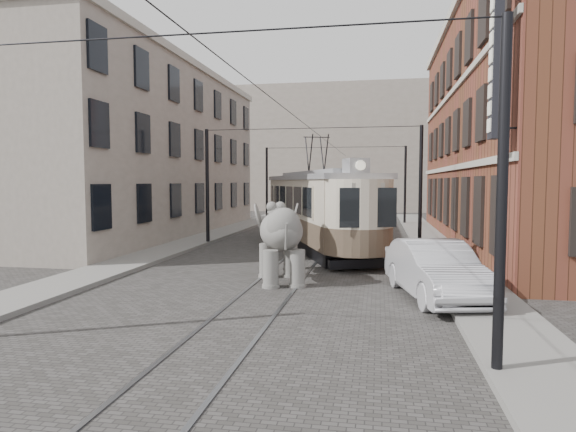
# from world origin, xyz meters

# --- Properties ---
(ground) EXTENTS (120.00, 120.00, 0.00)m
(ground) POSITION_xyz_m (0.00, 0.00, 0.00)
(ground) COLOR #413E3C
(tram_rails) EXTENTS (1.54, 80.00, 0.02)m
(tram_rails) POSITION_xyz_m (0.00, 0.00, 0.01)
(tram_rails) COLOR slate
(tram_rails) RESTS_ON ground
(sidewalk_right) EXTENTS (2.00, 60.00, 0.15)m
(sidewalk_right) POSITION_xyz_m (6.00, 0.00, 0.07)
(sidewalk_right) COLOR slate
(sidewalk_right) RESTS_ON ground
(sidewalk_left) EXTENTS (2.00, 60.00, 0.15)m
(sidewalk_left) POSITION_xyz_m (-6.50, 0.00, 0.07)
(sidewalk_left) COLOR slate
(sidewalk_left) RESTS_ON ground
(brick_building) EXTENTS (8.00, 26.00, 12.00)m
(brick_building) POSITION_xyz_m (11.00, 9.00, 6.00)
(brick_building) COLOR brown
(brick_building) RESTS_ON ground
(stucco_building) EXTENTS (7.00, 24.00, 10.00)m
(stucco_building) POSITION_xyz_m (-11.00, 10.00, 5.00)
(stucco_building) COLOR gray
(stucco_building) RESTS_ON ground
(distant_block) EXTENTS (28.00, 10.00, 14.00)m
(distant_block) POSITION_xyz_m (0.00, 40.00, 7.00)
(distant_block) COLOR gray
(distant_block) RESTS_ON ground
(catenary) EXTENTS (11.00, 30.20, 6.00)m
(catenary) POSITION_xyz_m (-0.20, 5.00, 3.00)
(catenary) COLOR black
(catenary) RESTS_ON ground
(tram) EXTENTS (7.66, 14.10, 5.55)m
(tram) POSITION_xyz_m (0.15, 5.93, 2.77)
(tram) COLOR beige
(tram) RESTS_ON ground
(elephant) EXTENTS (3.53, 4.77, 2.61)m
(elephant) POSITION_xyz_m (0.09, -2.90, 1.30)
(elephant) COLOR #615E59
(elephant) RESTS_ON ground
(parked_car) EXTENTS (2.81, 5.19, 1.62)m
(parked_car) POSITION_xyz_m (4.81, -4.35, 0.81)
(parked_car) COLOR #A6A5AA
(parked_car) RESTS_ON ground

